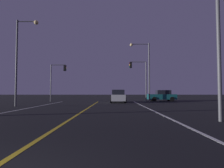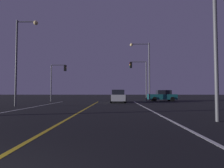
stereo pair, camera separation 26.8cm
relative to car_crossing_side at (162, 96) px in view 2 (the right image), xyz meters
name	(u,v)px [view 2 (the right image)]	position (x,y,z in m)	size (l,w,h in m)	color
lane_edge_right	(159,115)	(-4.65, -17.63, -0.82)	(0.16, 31.07, 0.01)	silver
lane_center_divider	(75,115)	(-9.83, -17.63, -0.82)	(0.16, 31.07, 0.01)	gold
car_crossing_side	(162,96)	(0.00, 0.00, 0.00)	(4.30, 2.02, 1.70)	black
car_ahead_far	(118,96)	(-6.98, -4.17, 0.00)	(2.02, 4.30, 1.70)	black
traffic_light_near_right	(139,72)	(-3.87, -1.59, 3.52)	(2.57, 0.36, 5.93)	#4C4C51
traffic_light_near_left	(58,74)	(-15.84, -1.59, 3.21)	(2.39, 0.36, 5.49)	#4C4C51
street_lamp_right_near	(204,22)	(-3.08, -20.26, 3.97)	(2.30, 0.44, 7.47)	#4C4C51
street_lamp_left_mid	(21,52)	(-16.65, -11.09, 4.55)	(2.18, 0.44, 8.54)	#4C4C51
street_lamp_right_far	(145,64)	(-3.17, -2.88, 4.51)	(2.81, 0.44, 8.38)	#4C4C51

